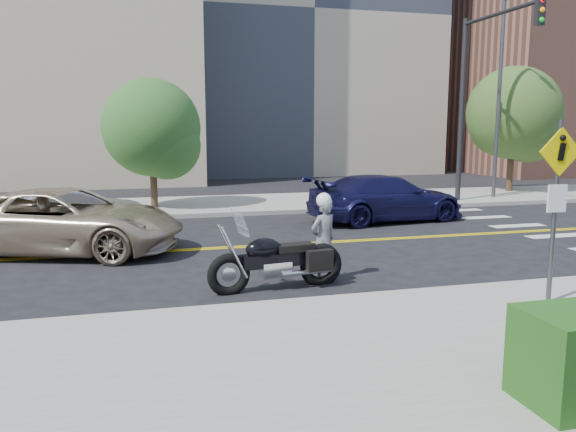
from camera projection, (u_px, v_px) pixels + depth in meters
The scene contains 15 objects.
ground_plane at pixel (236, 247), 14.34m from camera, with size 120.00×120.00×0.00m, color black.
sidewalk_near at pixel (334, 362), 7.16m from camera, with size 60.00×5.00×0.15m, color #9E9B91.
sidewalk_far at pixel (204, 205), 21.49m from camera, with size 60.00×5.00×0.15m, color #9E9B91.
building_mid at pixel (285, 28), 39.62m from camera, with size 18.00×14.00×20.00m, color #A39984.
building_right at pixel (557, 84), 39.03m from camera, with size 14.00×12.00×12.00m, color #8C5947.
lamp_post at pixel (499, 100), 22.91m from camera, with size 0.16×0.16×8.00m, color #4C4C51.
traffic_light at pixel (476, 83), 20.97m from camera, with size 0.28×4.50×7.00m.
pedestrian_sign at pixel (557, 195), 9.05m from camera, with size 0.78×0.08×3.00m.
motorcyclist at pixel (323, 237), 11.10m from camera, with size 0.72×0.61×1.77m.
motorcycle at pixel (278, 248), 10.56m from camera, with size 2.61×0.79×1.59m, color black, non-canonical shape.
suv at pixel (65, 221), 13.58m from camera, with size 2.61×5.66×1.57m, color tan.
parked_car_silver at pixel (78, 211), 16.17m from camera, with size 1.36×3.91×1.29m, color #95969C.
parked_car_blue at pixel (386, 198), 18.26m from camera, with size 2.12×5.23×1.52m, color #181745.
tree_far_a at pixel (152, 128), 20.01m from camera, with size 3.48×3.48×4.76m.
tree_far_b at pixel (514, 113), 25.24m from camera, with size 4.16×4.16×5.75m.
Camera 1 is at (-2.29, -13.91, 3.03)m, focal length 35.00 mm.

